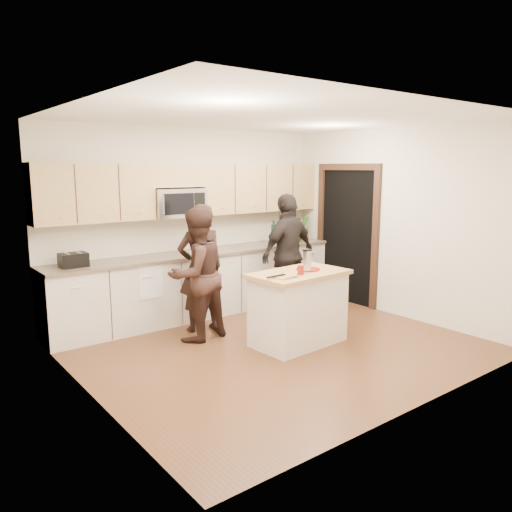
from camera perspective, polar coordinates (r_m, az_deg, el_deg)
floor at (r=6.17m, az=2.22°, el=-10.20°), size 4.50×4.50×0.00m
room_shell at (r=5.80m, az=2.33°, el=6.04°), size 4.52×4.02×2.71m
back_cabinetry at (r=7.36m, az=-6.24°, el=-3.08°), size 4.50×0.66×0.94m
upper_cabinetry at (r=7.31m, az=-6.82°, el=7.69°), size 4.50×0.33×0.75m
microwave at (r=7.12m, az=-9.01°, el=6.02°), size 0.76×0.41×0.40m
doorway at (r=8.05m, az=10.38°, el=2.91°), size 0.06×1.25×2.20m
framed_picture at (r=8.61m, az=3.78°, el=4.32°), size 0.30×0.03×0.38m
dish_towel at (r=6.69m, az=-12.40°, el=-1.70°), size 0.34×0.60×0.48m
island at (r=6.13m, az=4.87°, el=-5.90°), size 1.24×0.78×0.90m
red_plate at (r=6.15m, az=5.95°, el=-1.52°), size 0.29×0.29×0.02m
box_grater at (r=6.01m, az=5.86°, el=-0.43°), size 0.10×0.07×0.26m
drink_glass at (r=5.87m, az=5.13°, el=-1.63°), size 0.08×0.08×0.10m
cutting_board at (r=5.69m, az=3.32°, el=-2.43°), size 0.25×0.17×0.02m
tongs at (r=5.67m, az=2.30°, el=-2.30°), size 0.28×0.04×0.02m
knife at (r=5.67m, az=4.25°, el=-2.38°), size 0.22×0.04×0.01m
toaster at (r=6.49m, az=-20.14°, el=-0.42°), size 0.32×0.24×0.17m
bottle_cluster at (r=8.22m, az=3.94°, el=2.96°), size 0.67×0.31×0.40m
orchid at (r=8.49m, az=5.44°, el=3.31°), size 0.29×0.29×0.41m
woman_left at (r=6.57m, az=-6.36°, el=-1.38°), size 0.69×0.53×1.68m
woman_center at (r=6.22m, az=-6.84°, el=-2.14°), size 0.90×0.75×1.66m
woman_right at (r=7.32m, az=3.69°, el=0.20°), size 1.09×0.57×1.77m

